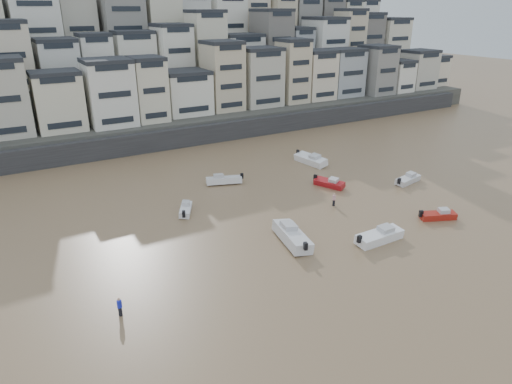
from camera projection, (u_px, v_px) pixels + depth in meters
harbor_wall at (197, 134)px, 85.08m from camera, size 140.00×3.00×3.50m
hillside at (149, 53)px, 114.93m from camera, size 141.04×66.00×50.00m
boat_i at (311, 159)px, 74.32m from camera, size 3.00×6.80×1.79m
boat_d at (408, 178)px, 66.36m from camera, size 5.35×2.69×1.39m
boat_h at (224, 179)px, 66.02m from camera, size 5.89×3.53×1.53m
boat_b at (438, 214)px, 55.08m from camera, size 4.93×3.25×1.28m
boat_a at (380, 234)px, 49.70m from camera, size 6.31×2.14×1.71m
boat_e at (329, 182)px, 64.93m from camera, size 3.36×5.09×1.32m
boat_f at (186, 208)px, 56.77m from camera, size 3.31×4.56×1.20m
boat_c at (292, 234)px, 49.51m from camera, size 3.77×7.62×1.99m
person_blue at (120, 307)px, 37.70m from camera, size 0.44×0.44×1.74m
person_pink at (334, 199)px, 58.64m from camera, size 0.44×0.44×1.74m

